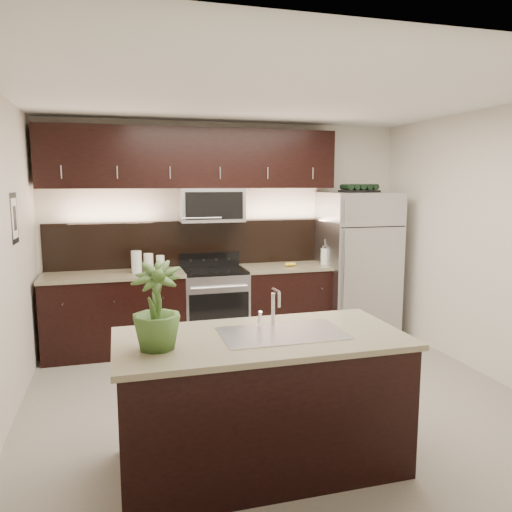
% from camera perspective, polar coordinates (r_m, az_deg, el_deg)
% --- Properties ---
extents(ground, '(4.50, 4.50, 0.00)m').
position_cam_1_polar(ground, '(4.78, 2.33, -15.90)').
color(ground, gray).
rests_on(ground, ground).
extents(room_walls, '(4.52, 4.02, 2.71)m').
position_cam_1_polar(room_walls, '(4.30, 1.21, 4.76)').
color(room_walls, beige).
rests_on(room_walls, ground).
extents(counter_run, '(3.51, 0.65, 0.94)m').
position_cam_1_polar(counter_run, '(6.09, -6.70, -5.90)').
color(counter_run, black).
rests_on(counter_run, ground).
extents(upper_fixtures, '(3.49, 0.40, 1.66)m').
position_cam_1_polar(upper_fixtures, '(6.05, -6.95, 9.96)').
color(upper_fixtures, black).
rests_on(upper_fixtures, counter_run).
extents(island, '(1.96, 0.96, 0.94)m').
position_cam_1_polar(island, '(3.59, 0.58, -16.22)').
color(island, black).
rests_on(island, ground).
extents(sink_faucet, '(0.84, 0.50, 0.28)m').
position_cam_1_polar(sink_faucet, '(3.47, 2.95, -8.57)').
color(sink_faucet, silver).
rests_on(sink_faucet, island).
extents(refrigerator, '(0.89, 0.80, 1.84)m').
position_cam_1_polar(refrigerator, '(6.58, 11.46, -0.92)').
color(refrigerator, '#B2B2B7').
rests_on(refrigerator, ground).
extents(wine_rack, '(0.46, 0.28, 0.11)m').
position_cam_1_polar(wine_rack, '(6.50, 11.71, 7.57)').
color(wine_rack, black).
rests_on(wine_rack, refrigerator).
extents(plant, '(0.38, 0.38, 0.55)m').
position_cam_1_polar(plant, '(3.15, -11.35, -5.65)').
color(plant, '#395923').
rests_on(plant, island).
extents(canisters, '(0.38, 0.17, 0.26)m').
position_cam_1_polar(canisters, '(5.89, -12.50, -0.73)').
color(canisters, silver).
rests_on(canisters, counter_run).
extents(french_press, '(0.11, 0.11, 0.31)m').
position_cam_1_polar(french_press, '(6.38, 7.85, 0.09)').
color(french_press, silver).
rests_on(french_press, counter_run).
extents(bananas, '(0.17, 0.14, 0.05)m').
position_cam_1_polar(bananas, '(6.18, 3.51, -0.97)').
color(bananas, gold).
rests_on(bananas, counter_run).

